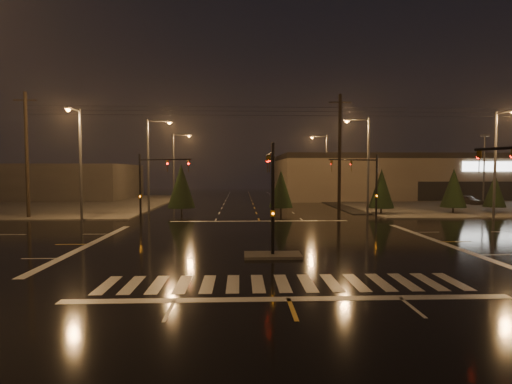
% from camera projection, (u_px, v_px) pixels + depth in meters
% --- Properties ---
extents(ground, '(140.00, 140.00, 0.00)m').
position_uv_depth(ground, '(268.00, 243.00, 25.04)').
color(ground, black).
rests_on(ground, ground).
extents(sidewalk_ne, '(36.00, 36.00, 0.12)m').
position_uv_depth(sidewalk_ne, '(466.00, 203.00, 56.12)').
color(sidewalk_ne, '#45423D').
rests_on(sidewalk_ne, ground).
extents(sidewalk_nw, '(36.00, 36.00, 0.12)m').
position_uv_depth(sidewalk_nw, '(31.00, 204.00, 53.83)').
color(sidewalk_nw, '#45423D').
rests_on(sidewalk_nw, ground).
extents(median_island, '(3.00, 1.60, 0.15)m').
position_uv_depth(median_island, '(273.00, 255.00, 21.05)').
color(median_island, '#45423D').
rests_on(median_island, ground).
extents(crosswalk, '(15.00, 2.60, 0.01)m').
position_uv_depth(crosswalk, '(283.00, 283.00, 16.06)').
color(crosswalk, beige).
rests_on(crosswalk, ground).
extents(stop_bar_near, '(16.00, 0.50, 0.01)m').
position_uv_depth(stop_bar_near, '(289.00, 299.00, 14.07)').
color(stop_bar_near, beige).
rests_on(stop_bar_near, ground).
extents(stop_bar_far, '(16.00, 0.50, 0.01)m').
position_uv_depth(stop_bar_far, '(259.00, 221.00, 36.02)').
color(stop_bar_far, beige).
rests_on(stop_bar_far, ground).
extents(parking_lot, '(50.00, 24.00, 0.08)m').
position_uv_depth(parking_lot, '(510.00, 204.00, 54.32)').
color(parking_lot, black).
rests_on(parking_lot, ground).
extents(retail_building, '(60.20, 28.30, 7.20)m').
position_uv_depth(retail_building, '(444.00, 175.00, 72.07)').
color(retail_building, '#726151').
rests_on(retail_building, ground).
extents(commercial_block, '(30.00, 18.00, 5.60)m').
position_uv_depth(commercial_block, '(38.00, 182.00, 65.47)').
color(commercial_block, '#3B3633').
rests_on(commercial_block, ground).
extents(signal_mast_median, '(0.25, 4.59, 6.00)m').
position_uv_depth(signal_mast_median, '(271.00, 185.00, 21.78)').
color(signal_mast_median, black).
rests_on(signal_mast_median, ground).
extents(signal_mast_ne, '(4.84, 1.86, 6.00)m').
position_uv_depth(signal_mast_ne, '(367.00, 179.00, 35.32)').
color(signal_mast_ne, black).
rests_on(signal_mast_ne, ground).
extents(signal_mast_nw, '(4.84, 1.86, 6.00)m').
position_uv_depth(signal_mast_nw, '(151.00, 179.00, 34.59)').
color(signal_mast_nw, black).
rests_on(signal_mast_nw, ground).
extents(streetlight_1, '(2.77, 0.32, 10.00)m').
position_uv_depth(streetlight_1, '(151.00, 159.00, 42.27)').
color(streetlight_1, '#38383A').
rests_on(streetlight_1, ground).
extents(streetlight_2, '(2.77, 0.32, 10.00)m').
position_uv_depth(streetlight_2, '(176.00, 162.00, 58.24)').
color(streetlight_2, '#38383A').
rests_on(streetlight_2, ground).
extents(streetlight_3, '(2.77, 0.32, 10.00)m').
position_uv_depth(streetlight_3, '(365.00, 159.00, 41.13)').
color(streetlight_3, '#38383A').
rests_on(streetlight_3, ground).
extents(streetlight_4, '(2.77, 0.32, 10.00)m').
position_uv_depth(streetlight_4, '(325.00, 163.00, 61.09)').
color(streetlight_4, '#38383A').
rests_on(streetlight_4, ground).
extents(streetlight_5, '(0.32, 2.77, 10.00)m').
position_uv_depth(streetlight_5, '(79.00, 157.00, 35.29)').
color(streetlight_5, '#38383A').
rests_on(streetlight_5, ground).
extents(streetlight_6, '(0.32, 2.77, 10.00)m').
position_uv_depth(streetlight_6, '(498.00, 157.00, 36.74)').
color(streetlight_6, '#38383A').
rests_on(streetlight_6, ground).
extents(utility_pole_0, '(2.20, 0.32, 12.00)m').
position_uv_depth(utility_pole_0, '(27.00, 154.00, 37.85)').
color(utility_pole_0, black).
rests_on(utility_pole_0, ground).
extents(utility_pole_1, '(2.20, 0.32, 12.00)m').
position_uv_depth(utility_pole_1, '(340.00, 155.00, 39.00)').
color(utility_pole_1, black).
rests_on(utility_pole_1, ground).
extents(conifer_0, '(2.59, 2.59, 4.75)m').
position_uv_depth(conifer_0, '(381.00, 188.00, 41.47)').
color(conifer_0, black).
rests_on(conifer_0, ground).
extents(conifer_1, '(2.63, 2.63, 4.80)m').
position_uv_depth(conifer_1, '(454.00, 188.00, 42.21)').
color(conifer_1, black).
rests_on(conifer_1, ground).
extents(conifer_2, '(2.25, 2.25, 4.22)m').
position_uv_depth(conifer_2, '(495.00, 190.00, 42.57)').
color(conifer_2, black).
rests_on(conifer_2, ground).
extents(conifer_3, '(2.89, 2.89, 5.22)m').
position_uv_depth(conifer_3, '(181.00, 186.00, 41.50)').
color(conifer_3, black).
rests_on(conifer_3, ground).
extents(conifer_4, '(2.52, 2.52, 4.64)m').
position_uv_depth(conifer_4, '(281.00, 189.00, 41.83)').
color(conifer_4, black).
rests_on(conifer_4, ground).
extents(car_parked, '(3.07, 4.28, 1.35)m').
position_uv_depth(car_parked, '(468.00, 200.00, 53.32)').
color(car_parked, black).
rests_on(car_parked, ground).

